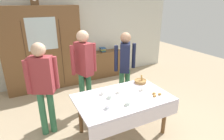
{
  "coord_description": "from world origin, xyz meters",
  "views": [
    {
      "loc": [
        -1.41,
        -2.57,
        2.26
      ],
      "look_at": [
        0.0,
        0.2,
        1.08
      ],
      "focal_mm": 29.52,
      "sensor_mm": 36.0,
      "label": 1
    }
  ],
  "objects_px": {
    "tea_cup_back_edge": "(103,93)",
    "person_near_right_end": "(84,64)",
    "tea_cup_mid_right": "(142,89)",
    "spoon_back_edge": "(95,99)",
    "tea_cup_near_right": "(128,103)",
    "pastry_plate": "(157,95)",
    "tea_cup_center": "(110,96)",
    "tea_cup_near_left": "(108,107)",
    "person_by_cabinet": "(43,81)",
    "wall_cabinet": "(43,49)",
    "bookshelf_low": "(103,64)",
    "mantel_clock": "(34,0)",
    "book_stack": "(103,49)",
    "dining_table": "(124,103)",
    "tea_cup_front_edge": "(119,92)",
    "person_beside_shelf": "(125,62)",
    "bread_basket": "(140,81)"
  },
  "relations": [
    {
      "from": "spoon_back_edge",
      "to": "person_beside_shelf",
      "type": "height_order",
      "value": "person_beside_shelf"
    },
    {
      "from": "dining_table",
      "to": "person_by_cabinet",
      "type": "distance_m",
      "value": 1.39
    },
    {
      "from": "book_stack",
      "to": "bread_basket",
      "type": "distance_m",
      "value": 2.29
    },
    {
      "from": "spoon_back_edge",
      "to": "person_near_right_end",
      "type": "bearing_deg",
      "value": 82.02
    },
    {
      "from": "person_beside_shelf",
      "to": "spoon_back_edge",
      "type": "bearing_deg",
      "value": -143.5
    },
    {
      "from": "bookshelf_low",
      "to": "tea_cup_back_edge",
      "type": "bearing_deg",
      "value": -114.34
    },
    {
      "from": "person_near_right_end",
      "to": "person_by_cabinet",
      "type": "distance_m",
      "value": 0.91
    },
    {
      "from": "tea_cup_near_right",
      "to": "pastry_plate",
      "type": "relative_size",
      "value": 0.46
    },
    {
      "from": "wall_cabinet",
      "to": "tea_cup_center",
      "type": "height_order",
      "value": "wall_cabinet"
    },
    {
      "from": "tea_cup_mid_right",
      "to": "person_beside_shelf",
      "type": "xyz_separation_m",
      "value": [
        0.13,
        0.82,
        0.25
      ]
    },
    {
      "from": "mantel_clock",
      "to": "person_by_cabinet",
      "type": "bearing_deg",
      "value": -96.65
    },
    {
      "from": "wall_cabinet",
      "to": "tea_cup_back_edge",
      "type": "xyz_separation_m",
      "value": [
        0.63,
        -2.32,
        -0.32
      ]
    },
    {
      "from": "tea_cup_center",
      "to": "wall_cabinet",
      "type": "bearing_deg",
      "value": 105.51
    },
    {
      "from": "spoon_back_edge",
      "to": "tea_cup_mid_right",
      "type": "bearing_deg",
      "value": -4.75
    },
    {
      "from": "wall_cabinet",
      "to": "tea_cup_back_edge",
      "type": "bearing_deg",
      "value": -74.72
    },
    {
      "from": "tea_cup_near_right",
      "to": "person_beside_shelf",
      "type": "distance_m",
      "value": 1.31
    },
    {
      "from": "pastry_plate",
      "to": "tea_cup_center",
      "type": "bearing_deg",
      "value": 157.67
    },
    {
      "from": "wall_cabinet",
      "to": "book_stack",
      "type": "bearing_deg",
      "value": 1.7
    },
    {
      "from": "book_stack",
      "to": "person_by_cabinet",
      "type": "distance_m",
      "value": 2.82
    },
    {
      "from": "tea_cup_near_left",
      "to": "person_beside_shelf",
      "type": "distance_m",
      "value": 1.45
    },
    {
      "from": "tea_cup_back_edge",
      "to": "spoon_back_edge",
      "type": "height_order",
      "value": "tea_cup_back_edge"
    },
    {
      "from": "tea_cup_back_edge",
      "to": "person_beside_shelf",
      "type": "distance_m",
      "value": 1.07
    },
    {
      "from": "book_stack",
      "to": "person_beside_shelf",
      "type": "distance_m",
      "value": 1.76
    },
    {
      "from": "wall_cabinet",
      "to": "tea_cup_front_edge",
      "type": "height_order",
      "value": "wall_cabinet"
    },
    {
      "from": "tea_cup_near_right",
      "to": "tea_cup_back_edge",
      "type": "bearing_deg",
      "value": 112.84
    },
    {
      "from": "bookshelf_low",
      "to": "book_stack",
      "type": "height_order",
      "value": "book_stack"
    },
    {
      "from": "tea_cup_mid_right",
      "to": "spoon_back_edge",
      "type": "height_order",
      "value": "tea_cup_mid_right"
    },
    {
      "from": "tea_cup_mid_right",
      "to": "person_near_right_end",
      "type": "distance_m",
      "value": 1.23
    },
    {
      "from": "dining_table",
      "to": "bread_basket",
      "type": "relative_size",
      "value": 6.63
    },
    {
      "from": "wall_cabinet",
      "to": "mantel_clock",
      "type": "xyz_separation_m",
      "value": [
        -0.04,
        -0.0,
        1.2
      ]
    },
    {
      "from": "mantel_clock",
      "to": "person_near_right_end",
      "type": "distance_m",
      "value": 2.09
    },
    {
      "from": "tea_cup_back_edge",
      "to": "person_near_right_end",
      "type": "bearing_deg",
      "value": 95.5
    },
    {
      "from": "spoon_back_edge",
      "to": "tea_cup_front_edge",
      "type": "bearing_deg",
      "value": 3.24
    },
    {
      "from": "pastry_plate",
      "to": "person_near_right_end",
      "type": "relative_size",
      "value": 0.16
    },
    {
      "from": "tea_cup_near_left",
      "to": "pastry_plate",
      "type": "height_order",
      "value": "tea_cup_near_left"
    },
    {
      "from": "spoon_back_edge",
      "to": "tea_cup_back_edge",
      "type": "bearing_deg",
      "value": 30.62
    },
    {
      "from": "tea_cup_back_edge",
      "to": "person_by_cabinet",
      "type": "xyz_separation_m",
      "value": [
        -0.9,
        0.37,
        0.25
      ]
    },
    {
      "from": "spoon_back_edge",
      "to": "dining_table",
      "type": "bearing_deg",
      "value": -19.15
    },
    {
      "from": "tea_cup_front_edge",
      "to": "person_near_right_end",
      "type": "xyz_separation_m",
      "value": [
        -0.35,
        0.81,
        0.31
      ]
    },
    {
      "from": "tea_cup_near_left",
      "to": "tea_cup_near_right",
      "type": "relative_size",
      "value": 1.0
    },
    {
      "from": "person_near_right_end",
      "to": "person_by_cabinet",
      "type": "bearing_deg",
      "value": -156.81
    },
    {
      "from": "person_by_cabinet",
      "to": "tea_cup_center",
      "type": "bearing_deg",
      "value": -29.36
    },
    {
      "from": "tea_cup_front_edge",
      "to": "person_by_cabinet",
      "type": "height_order",
      "value": "person_by_cabinet"
    },
    {
      "from": "bookshelf_low",
      "to": "bread_basket",
      "type": "relative_size",
      "value": 4.96
    },
    {
      "from": "mantel_clock",
      "to": "spoon_back_edge",
      "type": "relative_size",
      "value": 2.02
    },
    {
      "from": "dining_table",
      "to": "wall_cabinet",
      "type": "xyz_separation_m",
      "value": [
        -0.9,
        2.59,
        0.45
      ]
    },
    {
      "from": "tea_cup_center",
      "to": "pastry_plate",
      "type": "distance_m",
      "value": 0.8
    },
    {
      "from": "dining_table",
      "to": "bookshelf_low",
      "type": "xyz_separation_m",
      "value": [
        0.81,
        2.64,
        -0.23
      ]
    },
    {
      "from": "book_stack",
      "to": "pastry_plate",
      "type": "distance_m",
      "value": 2.86
    },
    {
      "from": "mantel_clock",
      "to": "bookshelf_low",
      "type": "relative_size",
      "value": 0.2
    }
  ]
}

